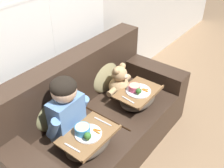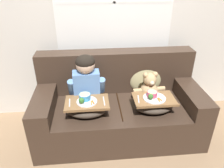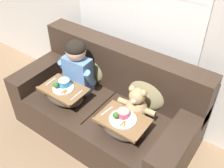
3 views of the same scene
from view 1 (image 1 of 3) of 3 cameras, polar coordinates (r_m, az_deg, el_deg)
The scene contains 9 objects.
ground_plane at distance 2.74m, azimuth -2.22°, elevation -13.41°, with size 14.00×14.00×0.00m, color #8E7051.
wall_back_with_window at distance 2.36m, azimuth -14.04°, elevation 15.68°, with size 8.00×0.08×2.60m.
couch at distance 2.54m, azimuth -3.64°, elevation -7.69°, with size 1.86×0.89×0.92m.
throw_pillow_behind_child at distance 2.28m, azimuth -13.22°, elevation -5.19°, with size 0.40×0.19×0.42m.
throw_pillow_behind_teddy at distance 2.68m, azimuth -1.86°, elevation 2.42°, with size 0.42×0.20×0.43m.
child_figure at distance 2.08m, azimuth -10.01°, elevation -4.81°, with size 0.41×0.20×0.58m.
teddy_bear at distance 2.59m, azimuth 1.68°, elevation 0.16°, with size 0.38×0.26×0.35m.
lap_tray_child at distance 2.11m, azimuth -5.12°, elevation -12.09°, with size 0.45×0.31×0.23m.
lap_tray_teddy at distance 2.53m, azimuth 5.64°, elevation -2.80°, with size 0.44×0.31×0.23m.
Camera 1 is at (-1.38, -1.20, 2.04)m, focal length 42.00 mm.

